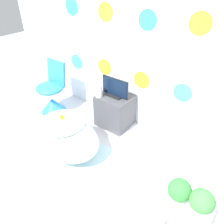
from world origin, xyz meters
name	(u,v)px	position (x,y,z in m)	size (l,w,h in m)	color
ground_plane	(34,186)	(0.00, 0.00, 0.00)	(12.00, 12.00, 0.00)	silver
wall_back_dotted	(124,34)	(0.00, 1.71, 1.30)	(4.51, 0.05, 2.60)	white
rug	(61,153)	(-0.14, 0.53, 0.00)	(1.06, 0.91, 0.01)	silver
bathtub	(65,137)	(-0.11, 0.60, 0.25)	(0.98, 0.68, 0.50)	white
rubber_duck	(62,117)	(-0.13, 0.62, 0.53)	(0.06, 0.06, 0.07)	yellow
chair	(52,96)	(-0.99, 1.15, 0.28)	(0.44, 0.44, 0.84)	#338CE0
tv_cabinet	(115,111)	(0.04, 1.46, 0.25)	(0.48, 0.41, 0.49)	#4C4C51
tv	(115,89)	(0.04, 1.46, 0.61)	(0.42, 0.12, 0.28)	black
vase	(99,91)	(-0.14, 1.32, 0.58)	(0.10, 0.10, 0.21)	white
side_table	(184,215)	(1.50, 0.43, 0.36)	(0.38, 0.32, 0.46)	silver
potted_plant_left	(179,191)	(1.41, 0.44, 0.59)	(0.18, 0.18, 0.24)	beige
potted_plant_right	(201,203)	(1.58, 0.43, 0.60)	(0.18, 0.18, 0.26)	white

